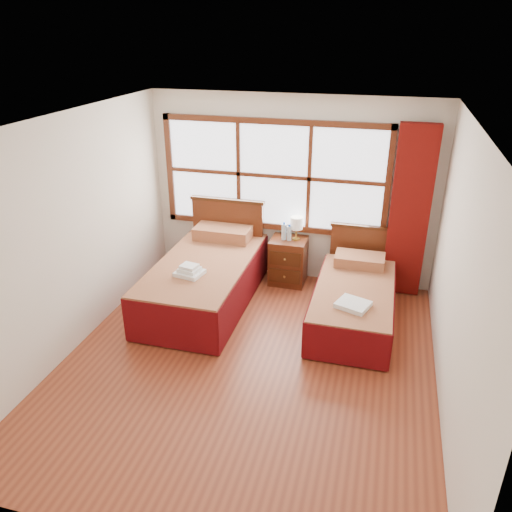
# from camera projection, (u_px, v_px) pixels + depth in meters

# --- Properties ---
(floor) EXTENTS (4.50, 4.50, 0.00)m
(floor) POSITION_uv_depth(u_px,v_px,m) (248.00, 362.00, 5.52)
(floor) COLOR brown
(floor) RESTS_ON ground
(ceiling) EXTENTS (4.50, 4.50, 0.00)m
(ceiling) POSITION_uv_depth(u_px,v_px,m) (246.00, 123.00, 4.42)
(ceiling) COLOR white
(ceiling) RESTS_ON wall_back
(wall_back) EXTENTS (4.00, 0.00, 4.00)m
(wall_back) POSITION_uv_depth(u_px,v_px,m) (291.00, 190.00, 6.94)
(wall_back) COLOR silver
(wall_back) RESTS_ON floor
(wall_left) EXTENTS (0.00, 4.50, 4.50)m
(wall_left) POSITION_uv_depth(u_px,v_px,m) (71.00, 236.00, 5.44)
(wall_left) COLOR silver
(wall_left) RESTS_ON floor
(wall_right) EXTENTS (0.00, 4.50, 4.50)m
(wall_right) POSITION_uv_depth(u_px,v_px,m) (460.00, 280.00, 4.50)
(wall_right) COLOR silver
(wall_right) RESTS_ON floor
(window) EXTENTS (3.16, 0.06, 1.56)m
(window) POSITION_uv_depth(u_px,v_px,m) (273.00, 176.00, 6.88)
(window) COLOR white
(window) RESTS_ON wall_back
(curtain) EXTENTS (0.50, 0.16, 2.30)m
(curtain) POSITION_uv_depth(u_px,v_px,m) (409.00, 213.00, 6.49)
(curtain) COLOR maroon
(curtain) RESTS_ON wall_back
(bed_left) EXTENTS (1.16, 2.26, 1.14)m
(bed_left) POSITION_uv_depth(u_px,v_px,m) (206.00, 277.00, 6.63)
(bed_left) COLOR #3F1F0D
(bed_left) RESTS_ON floor
(bed_right) EXTENTS (0.96, 1.98, 0.92)m
(bed_right) POSITION_uv_depth(u_px,v_px,m) (354.00, 300.00, 6.20)
(bed_right) COLOR #3F1F0D
(bed_right) RESTS_ON floor
(nightstand) EXTENTS (0.50, 0.49, 0.67)m
(nightstand) POSITION_uv_depth(u_px,v_px,m) (288.00, 261.00, 7.11)
(nightstand) COLOR #572613
(nightstand) RESTS_ON floor
(towels_left) EXTENTS (0.36, 0.33, 0.13)m
(towels_left) POSITION_uv_depth(u_px,v_px,m) (189.00, 271.00, 6.10)
(towels_left) COLOR white
(towels_left) RESTS_ON bed_left
(towels_right) EXTENTS (0.43, 0.40, 0.05)m
(towels_right) POSITION_uv_depth(u_px,v_px,m) (353.00, 305.00, 5.64)
(towels_right) COLOR white
(towels_right) RESTS_ON bed_right
(lamp) EXTENTS (0.17, 0.17, 0.33)m
(lamp) POSITION_uv_depth(u_px,v_px,m) (297.00, 224.00, 6.88)
(lamp) COLOR #B6963A
(lamp) RESTS_ON nightstand
(bottle_near) EXTENTS (0.07, 0.07, 0.26)m
(bottle_near) POSITION_uv_depth(u_px,v_px,m) (284.00, 232.00, 6.93)
(bottle_near) COLOR #BFE2F6
(bottle_near) RESTS_ON nightstand
(bottle_far) EXTENTS (0.06, 0.06, 0.23)m
(bottle_far) POSITION_uv_depth(u_px,v_px,m) (289.00, 233.00, 6.91)
(bottle_far) COLOR #BFE2F6
(bottle_far) RESTS_ON nightstand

